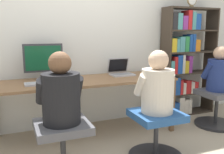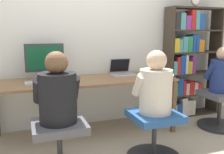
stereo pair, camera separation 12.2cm
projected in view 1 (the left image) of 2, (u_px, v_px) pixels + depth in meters
name	position (u px, v px, depth m)	size (l,w,h in m)	color
ground_plane	(96.00, 146.00, 2.84)	(14.00, 14.00, 0.00)	tan
wall_back	(76.00, 30.00, 3.31)	(10.00, 0.05, 2.60)	silver
desk	(86.00, 84.00, 3.05)	(2.20, 0.70, 0.71)	brown
desktop_monitor	(44.00, 61.00, 3.00)	(0.47, 0.18, 0.43)	#333338
laptop	(121.00, 71.00, 3.37)	(0.31, 0.28, 0.22)	#B7B7BC
keyboard	(45.00, 83.00, 2.77)	(0.44, 0.16, 0.03)	#B2B2B7
computer_mouse_by_keyboard	(73.00, 81.00, 2.86)	(0.06, 0.11, 0.03)	#99999E
office_chair_left	(63.00, 147.00, 2.22)	(0.55, 0.55, 0.49)	#262628
office_chair_right	(156.00, 133.00, 2.52)	(0.55, 0.55, 0.49)	#262628
person_at_monitor	(61.00, 93.00, 2.14)	(0.40, 0.33, 0.63)	black
person_at_laptop	(157.00, 86.00, 2.44)	(0.39, 0.32, 0.61)	beige
bookshelf	(184.00, 62.00, 3.80)	(0.87, 0.27, 1.63)	#382D23
desk_clock	(192.00, 1.00, 3.61)	(0.15, 0.03, 0.17)	olive
office_chair_side	(216.00, 107.00, 3.42)	(0.55, 0.55, 0.49)	#262628
person_near_shelf	(219.00, 72.00, 3.34)	(0.38, 0.31, 0.60)	navy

